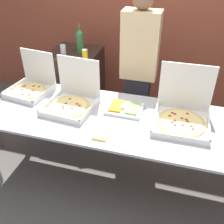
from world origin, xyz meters
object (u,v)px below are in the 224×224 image
object	(u,v)px
soda_can_colored	(85,55)
pizza_box_far_right	(72,99)
soda_bottle	(80,40)
soda_can_silver	(63,50)
veggie_tray	(124,108)
pizza_box_near_left	(31,85)
pizza_box_near_right	(182,113)
paper_plate_front_center	(102,134)
person_guest_plaid	(139,70)

from	to	relation	value
soda_can_colored	pizza_box_far_right	bearing A→B (deg)	-81.08
soda_bottle	soda_can_silver	xyz separation A→B (m)	(-0.16, -0.15, -0.09)
veggie_tray	pizza_box_far_right	bearing A→B (deg)	-172.73
pizza_box_near_left	veggie_tray	size ratio (longest dim) A/B	1.37
soda_can_silver	pizza_box_near_right	bearing A→B (deg)	-25.68
pizza_box_near_left	soda_can_silver	xyz separation A→B (m)	(0.13, 0.57, 0.20)
veggie_tray	soda_bottle	xyz separation A→B (m)	(-0.76, 0.81, 0.34)
soda_bottle	veggie_tray	bearing A→B (deg)	-47.07
pizza_box_near_left	soda_bottle	size ratio (longest dim) A/B	1.39
pizza_box_far_right	pizza_box_near_right	distance (m)	1.05
pizza_box_far_right	soda_can_colored	distance (m)	0.69
veggie_tray	soda_can_silver	world-z (taller)	soda_can_silver
paper_plate_front_center	soda_can_colored	bearing A→B (deg)	117.00
soda_can_colored	person_guest_plaid	bearing A→B (deg)	6.15
veggie_tray	soda_can_colored	world-z (taller)	soda_can_colored
person_guest_plaid	paper_plate_front_center	bearing A→B (deg)	84.73
paper_plate_front_center	person_guest_plaid	xyz separation A→B (m)	(0.10, 1.08, 0.12)
veggie_tray	person_guest_plaid	world-z (taller)	person_guest_plaid
soda_bottle	person_guest_plaid	distance (m)	0.81
pizza_box_near_left	veggie_tray	world-z (taller)	pizza_box_near_left
paper_plate_front_center	soda_bottle	world-z (taller)	soda_bottle
pizza_box_near_left	soda_can_colored	xyz separation A→B (m)	(0.43, 0.50, 0.20)
pizza_box_far_right	person_guest_plaid	bearing A→B (deg)	59.51
pizza_box_near_right	paper_plate_front_center	size ratio (longest dim) A/B	2.03
pizza_box_far_right	paper_plate_front_center	distance (m)	0.55
pizza_box_near_left	paper_plate_front_center	world-z (taller)	pizza_box_near_left
pizza_box_near_right	soda_bottle	distance (m)	1.57
veggie_tray	soda_can_colored	xyz separation A→B (m)	(-0.61, 0.59, 0.25)
veggie_tray	soda_bottle	size ratio (longest dim) A/B	1.01
paper_plate_front_center	soda_can_colored	distance (m)	1.17
paper_plate_front_center	soda_can_silver	size ratio (longest dim) A/B	1.99
soda_bottle	soda_can_colored	distance (m)	0.28
soda_bottle	soda_can_colored	world-z (taller)	soda_bottle
soda_bottle	pizza_box_near_left	bearing A→B (deg)	-111.99
soda_bottle	person_guest_plaid	bearing A→B (deg)	-11.45
veggie_tray	soda_can_colored	distance (m)	0.89
paper_plate_front_center	soda_can_silver	world-z (taller)	soda_can_silver
pizza_box_far_right	pizza_box_near_right	bearing A→B (deg)	6.80
pizza_box_near_left	veggie_tray	xyz separation A→B (m)	(1.05, -0.09, -0.05)
paper_plate_front_center	person_guest_plaid	size ratio (longest dim) A/B	0.14
soda_can_silver	soda_bottle	bearing A→B (deg)	42.12
paper_plate_front_center	pizza_box_far_right	bearing A→B (deg)	139.01
pizza_box_near_left	veggie_tray	bearing A→B (deg)	2.55
veggie_tray	pizza_box_near_left	bearing A→B (deg)	174.86
soda_can_silver	person_guest_plaid	world-z (taller)	person_guest_plaid
pizza_box_near_right	soda_bottle	bearing A→B (deg)	146.30
soda_can_silver	soda_can_colored	world-z (taller)	same
pizza_box_near_left	person_guest_plaid	world-z (taller)	person_guest_plaid
pizza_box_far_right	soda_bottle	size ratio (longest dim) A/B	1.46
pizza_box_near_left	soda_bottle	distance (m)	0.83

